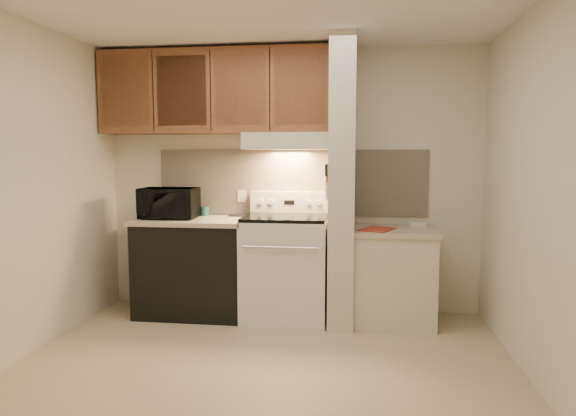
# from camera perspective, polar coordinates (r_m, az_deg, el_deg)

# --- Properties ---
(floor) EXTENTS (3.60, 3.60, 0.00)m
(floor) POSITION_cam_1_polar(r_m,az_deg,el_deg) (3.80, -2.75, -17.37)
(floor) COLOR #C1AE8C
(floor) RESTS_ON ground
(ceiling) EXTENTS (3.60, 3.60, 0.00)m
(ceiling) POSITION_cam_1_polar(r_m,az_deg,el_deg) (3.63, -2.96, 21.90)
(ceiling) COLOR white
(ceiling) RESTS_ON wall_back
(wall_back) EXTENTS (3.60, 2.50, 0.02)m
(wall_back) POSITION_cam_1_polar(r_m,az_deg,el_deg) (4.98, 0.30, 3.03)
(wall_back) COLOR beige
(wall_back) RESTS_ON floor
(wall_left) EXTENTS (0.02, 3.00, 2.50)m
(wall_left) POSITION_cam_1_polar(r_m,az_deg,el_deg) (4.21, -27.70, 1.83)
(wall_left) COLOR beige
(wall_left) RESTS_ON floor
(wall_right) EXTENTS (0.02, 3.00, 2.50)m
(wall_right) POSITION_cam_1_polar(r_m,az_deg,el_deg) (3.63, 26.34, 1.35)
(wall_right) COLOR beige
(wall_right) RESTS_ON floor
(backsplash) EXTENTS (2.60, 0.02, 0.63)m
(backsplash) POSITION_cam_1_polar(r_m,az_deg,el_deg) (4.97, 0.28, 2.85)
(backsplash) COLOR beige
(backsplash) RESTS_ON wall_back
(range_body) EXTENTS (0.76, 0.65, 0.92)m
(range_body) POSITION_cam_1_polar(r_m,az_deg,el_deg) (4.74, -0.24, -6.75)
(range_body) COLOR silver
(range_body) RESTS_ON floor
(oven_window) EXTENTS (0.50, 0.01, 0.30)m
(oven_window) POSITION_cam_1_polar(r_m,az_deg,el_deg) (4.43, -0.81, -7.14)
(oven_window) COLOR black
(oven_window) RESTS_ON range_body
(oven_handle) EXTENTS (0.65, 0.02, 0.02)m
(oven_handle) POSITION_cam_1_polar(r_m,az_deg,el_deg) (4.35, -0.89, -4.43)
(oven_handle) COLOR silver
(oven_handle) RESTS_ON range_body
(cooktop) EXTENTS (0.74, 0.64, 0.03)m
(cooktop) POSITION_cam_1_polar(r_m,az_deg,el_deg) (4.66, -0.25, -1.05)
(cooktop) COLOR black
(cooktop) RESTS_ON range_body
(range_backguard) EXTENTS (0.76, 0.08, 0.20)m
(range_backguard) POSITION_cam_1_polar(r_m,az_deg,el_deg) (4.93, 0.21, 0.67)
(range_backguard) COLOR silver
(range_backguard) RESTS_ON range_body
(range_display) EXTENTS (0.10, 0.01, 0.04)m
(range_display) POSITION_cam_1_polar(r_m,az_deg,el_deg) (4.89, 0.14, 0.63)
(range_display) COLOR black
(range_display) RESTS_ON range_backguard
(range_knob_left_outer) EXTENTS (0.05, 0.02, 0.05)m
(range_knob_left_outer) POSITION_cam_1_polar(r_m,az_deg,el_deg) (4.93, -3.09, 0.67)
(range_knob_left_outer) COLOR silver
(range_knob_left_outer) RESTS_ON range_backguard
(range_knob_left_inner) EXTENTS (0.05, 0.02, 0.05)m
(range_knob_left_inner) POSITION_cam_1_polar(r_m,az_deg,el_deg) (4.91, -1.94, 0.65)
(range_knob_left_inner) COLOR silver
(range_knob_left_inner) RESTS_ON range_backguard
(range_knob_right_inner) EXTENTS (0.05, 0.02, 0.05)m
(range_knob_right_inner) POSITION_cam_1_polar(r_m,az_deg,el_deg) (4.87, 2.24, 0.60)
(range_knob_right_inner) COLOR silver
(range_knob_right_inner) RESTS_ON range_backguard
(range_knob_right_outer) EXTENTS (0.05, 0.02, 0.05)m
(range_knob_right_outer) POSITION_cam_1_polar(r_m,az_deg,el_deg) (4.86, 3.42, 0.59)
(range_knob_right_outer) COLOR silver
(range_knob_right_outer) RESTS_ON range_backguard
(dishwasher_front) EXTENTS (1.00, 0.63, 0.87)m
(dishwasher_front) POSITION_cam_1_polar(r_m,az_deg,el_deg) (4.95, -10.43, -6.60)
(dishwasher_front) COLOR black
(dishwasher_front) RESTS_ON floor
(left_countertop) EXTENTS (1.04, 0.67, 0.04)m
(left_countertop) POSITION_cam_1_polar(r_m,az_deg,el_deg) (4.88, -10.53, -1.38)
(left_countertop) COLOR #B8AF94
(left_countertop) RESTS_ON dishwasher_front
(spoon_rest) EXTENTS (0.21, 0.09, 0.01)m
(spoon_rest) POSITION_cam_1_polar(r_m,az_deg,el_deg) (4.96, -5.42, -0.87)
(spoon_rest) COLOR black
(spoon_rest) RESTS_ON left_countertop
(teal_jar) EXTENTS (0.10, 0.10, 0.09)m
(teal_jar) POSITION_cam_1_polar(r_m,az_deg,el_deg) (5.06, -9.23, -0.36)
(teal_jar) COLOR #26615B
(teal_jar) RESTS_ON left_countertop
(outlet) EXTENTS (0.08, 0.01, 0.12)m
(outlet) POSITION_cam_1_polar(r_m,az_deg,el_deg) (5.05, -5.15, 1.34)
(outlet) COLOR beige
(outlet) RESTS_ON backsplash
(microwave) EXTENTS (0.53, 0.37, 0.28)m
(microwave) POSITION_cam_1_polar(r_m,az_deg,el_deg) (4.91, -13.08, 0.53)
(microwave) COLOR black
(microwave) RESTS_ON left_countertop
(partition_pillar) EXTENTS (0.22, 0.70, 2.50)m
(partition_pillar) POSITION_cam_1_polar(r_m,az_deg,el_deg) (4.59, 6.07, 2.75)
(partition_pillar) COLOR beige
(partition_pillar) RESTS_ON floor
(pillar_trim) EXTENTS (0.01, 0.70, 0.04)m
(pillar_trim) POSITION_cam_1_polar(r_m,az_deg,el_deg) (4.59, 4.63, 3.39)
(pillar_trim) COLOR brown
(pillar_trim) RESTS_ON partition_pillar
(knife_strip) EXTENTS (0.02, 0.42, 0.04)m
(knife_strip) POSITION_cam_1_polar(r_m,az_deg,el_deg) (4.54, 4.52, 3.62)
(knife_strip) COLOR black
(knife_strip) RESTS_ON partition_pillar
(knife_blade_a) EXTENTS (0.01, 0.03, 0.16)m
(knife_blade_a) POSITION_cam_1_polar(r_m,az_deg,el_deg) (4.38, 4.24, 2.23)
(knife_blade_a) COLOR silver
(knife_blade_a) RESTS_ON knife_strip
(knife_handle_a) EXTENTS (0.02, 0.02, 0.10)m
(knife_handle_a) POSITION_cam_1_polar(r_m,az_deg,el_deg) (4.38, 4.25, 4.19)
(knife_handle_a) COLOR black
(knife_handle_a) RESTS_ON knife_strip
(knife_blade_b) EXTENTS (0.01, 0.04, 0.18)m
(knife_blade_b) POSITION_cam_1_polar(r_m,az_deg,el_deg) (4.48, 4.31, 2.18)
(knife_blade_b) COLOR silver
(knife_blade_b) RESTS_ON knife_strip
(knife_handle_b) EXTENTS (0.02, 0.02, 0.10)m
(knife_handle_b) POSITION_cam_1_polar(r_m,az_deg,el_deg) (4.45, 4.31, 4.22)
(knife_handle_b) COLOR black
(knife_handle_b) RESTS_ON knife_strip
(knife_blade_c) EXTENTS (0.01, 0.04, 0.20)m
(knife_blade_c) POSITION_cam_1_polar(r_m,az_deg,el_deg) (4.54, 4.36, 2.11)
(knife_blade_c) COLOR silver
(knife_blade_c) RESTS_ON knife_strip
(knife_handle_c) EXTENTS (0.02, 0.02, 0.10)m
(knife_handle_c) POSITION_cam_1_polar(r_m,az_deg,el_deg) (4.53, 4.37, 4.25)
(knife_handle_c) COLOR black
(knife_handle_c) RESTS_ON knife_strip
(knife_blade_d) EXTENTS (0.01, 0.04, 0.16)m
(knife_blade_d) POSITION_cam_1_polar(r_m,az_deg,el_deg) (4.64, 4.43, 2.43)
(knife_blade_d) COLOR silver
(knife_blade_d) RESTS_ON knife_strip
(knife_handle_d) EXTENTS (0.02, 0.02, 0.10)m
(knife_handle_d) POSITION_cam_1_polar(r_m,az_deg,el_deg) (4.61, 4.43, 4.28)
(knife_handle_d) COLOR black
(knife_handle_d) RESTS_ON knife_strip
(knife_blade_e) EXTENTS (0.01, 0.04, 0.18)m
(knife_blade_e) POSITION_cam_1_polar(r_m,az_deg,el_deg) (4.70, 4.47, 2.36)
(knife_blade_e) COLOR silver
(knife_blade_e) RESTS_ON knife_strip
(knife_handle_e) EXTENTS (0.02, 0.02, 0.10)m
(knife_handle_e) POSITION_cam_1_polar(r_m,az_deg,el_deg) (4.70, 4.49, 4.31)
(knife_handle_e) COLOR black
(knife_handle_e) RESTS_ON knife_strip
(oven_mitt) EXTENTS (0.03, 0.11, 0.27)m
(oven_mitt) POSITION_cam_1_polar(r_m,az_deg,el_deg) (4.76, 4.54, 2.54)
(oven_mitt) COLOR slate
(oven_mitt) RESTS_ON partition_pillar
(right_cab_base) EXTENTS (0.70, 0.60, 0.81)m
(right_cab_base) POSITION_cam_1_polar(r_m,az_deg,el_deg) (4.72, 11.60, -7.63)
(right_cab_base) COLOR beige
(right_cab_base) RESTS_ON floor
(right_countertop) EXTENTS (0.74, 0.64, 0.04)m
(right_countertop) POSITION_cam_1_polar(r_m,az_deg,el_deg) (4.64, 11.71, -2.52)
(right_countertop) COLOR #B8AF94
(right_countertop) RESTS_ON right_cab_base
(red_folder) EXTENTS (0.35, 0.39, 0.01)m
(red_folder) POSITION_cam_1_polar(r_m,az_deg,el_deg) (4.53, 9.89, -2.35)
(red_folder) COLOR #A33625
(red_folder) RESTS_ON right_countertop
(white_box) EXTENTS (0.15, 0.11, 0.04)m
(white_box) POSITION_cam_1_polar(r_m,az_deg,el_deg) (4.83, 14.17, -1.79)
(white_box) COLOR white
(white_box) RESTS_ON right_countertop
(range_hood) EXTENTS (0.78, 0.44, 0.15)m
(range_hood) POSITION_cam_1_polar(r_m,az_deg,el_deg) (4.75, -0.04, 7.42)
(range_hood) COLOR beige
(range_hood) RESTS_ON upper_cabinets
(hood_lip) EXTENTS (0.78, 0.04, 0.06)m
(hood_lip) POSITION_cam_1_polar(r_m,az_deg,el_deg) (4.54, -0.40, 6.92)
(hood_lip) COLOR beige
(hood_lip) RESTS_ON range_hood
(upper_cabinets) EXTENTS (2.18, 0.33, 0.77)m
(upper_cabinets) POSITION_cam_1_polar(r_m,az_deg,el_deg) (4.97, -8.07, 12.61)
(upper_cabinets) COLOR brown
(upper_cabinets) RESTS_ON wall_back
(cab_door_a) EXTENTS (0.46, 0.01, 0.63)m
(cab_door_a) POSITION_cam_1_polar(r_m,az_deg,el_deg) (5.10, -17.66, 12.22)
(cab_door_a) COLOR brown
(cab_door_a) RESTS_ON upper_cabinets
(cab_gap_a) EXTENTS (0.01, 0.01, 0.73)m
(cab_gap_a) POSITION_cam_1_polar(r_m,az_deg,el_deg) (4.99, -14.76, 12.45)
(cab_gap_a) COLOR black
(cab_gap_a) RESTS_ON upper_cabinets
(cab_door_b) EXTENTS (0.46, 0.01, 0.63)m
(cab_door_b) POSITION_cam_1_polar(r_m,az_deg,el_deg) (4.90, -11.74, 12.65)
(cab_door_b) COLOR brown
(cab_door_b) RESTS_ON upper_cabinets
(cab_gap_b) EXTENTS (0.01, 0.01, 0.73)m
(cab_gap_b) POSITION_cam_1_polar(r_m,az_deg,el_deg) (4.82, -8.60, 12.82)
(cab_gap_b) COLOR black
(cab_gap_b) RESTS_ON upper_cabinets
(cab_door_c) EXTENTS (0.46, 0.01, 0.63)m
(cab_door_c) POSITION_cam_1_polar(r_m,az_deg,el_deg) (4.75, -5.36, 12.96)
(cab_door_c) COLOR brown
(cab_door_c) RESTS_ON upper_cabinets
(cab_gap_c) EXTENTS (0.01, 0.01, 0.73)m
(cab_gap_c) POSITION_cam_1_polar(r_m,az_deg,el_deg) (4.70, -2.04, 13.06)
(cab_gap_c) COLOR black
(cab_gap_c) RESTS_ON upper_cabinets
(cab_door_d) EXTENTS (0.46, 0.01, 0.63)m
(cab_door_d) POSITION_cam_1_polar(r_m,az_deg,el_deg) (4.66, 1.36, 13.12)
(cab_door_d) COLOR brown
(cab_door_d) RESTS_ON upper_cabinets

